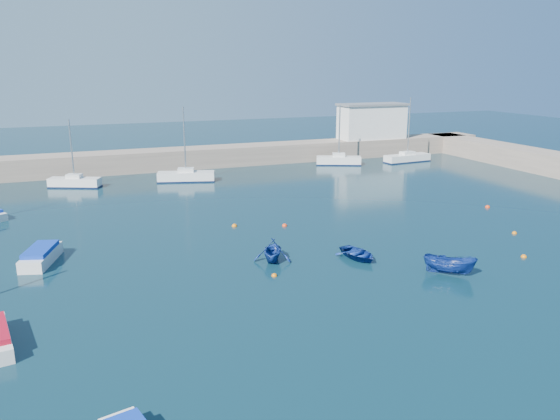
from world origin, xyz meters
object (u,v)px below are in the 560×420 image
object	(u,v)px
sailboat_7	(339,160)
dinghy_center	(358,254)
dinghy_left	(273,250)
harbor_office	(372,122)
sailboat_6	(186,176)
motorboat_1	(41,256)
dinghy_right	(450,265)
sailboat_5	(75,182)
sailboat_8	(407,158)

from	to	relation	value
sailboat_7	dinghy_center	bearing A→B (deg)	178.39
dinghy_left	harbor_office	bearing A→B (deg)	78.30
sailboat_6	dinghy_left	xyz separation A→B (m)	(-0.15, -29.60, 0.17)
sailboat_6	motorboat_1	bearing A→B (deg)	163.09
harbor_office	motorboat_1	bearing A→B (deg)	-144.23
dinghy_right	harbor_office	bearing A→B (deg)	18.15
sailboat_5	sailboat_8	size ratio (longest dim) A/B	0.84
sailboat_6	dinghy_center	bearing A→B (deg)	-154.09
sailboat_7	dinghy_right	xyz separation A→B (m)	(-12.43, -39.75, 0.00)
sailboat_5	sailboat_8	xyz separation A→B (m)	(44.93, 0.63, -0.01)
motorboat_1	dinghy_right	size ratio (longest dim) A/B	1.43
motorboat_1	dinghy_center	distance (m)	22.24
harbor_office	sailboat_8	xyz separation A→B (m)	(1.88, -7.04, -4.51)
motorboat_1	dinghy_left	xyz separation A→B (m)	(15.15, -5.58, 0.28)
sailboat_6	sailboat_7	size ratio (longest dim) A/B	1.07
dinghy_right	sailboat_6	bearing A→B (deg)	57.91
sailboat_6	sailboat_8	world-z (taller)	sailboat_8
harbor_office	sailboat_7	distance (m)	11.01
dinghy_left	sailboat_6	bearing A→B (deg)	116.50
motorboat_1	sailboat_8	bearing A→B (deg)	45.59
motorboat_1	dinghy_right	bearing A→B (deg)	-9.04
sailboat_6	motorboat_1	distance (m)	28.47
sailboat_6	dinghy_left	size ratio (longest dim) A/B	2.88
harbor_office	motorboat_1	xyz separation A→B (m)	(-45.90, -33.07, -4.57)
sailboat_7	dinghy_left	size ratio (longest dim) A/B	2.69
harbor_office	sailboat_6	bearing A→B (deg)	-163.51
sailboat_5	sailboat_6	bearing A→B (deg)	-72.05
dinghy_left	dinghy_right	size ratio (longest dim) A/B	0.90
motorboat_1	dinghy_center	world-z (taller)	motorboat_1
dinghy_center	dinghy_left	xyz separation A→B (m)	(-5.86, 1.72, 0.46)
motorboat_1	dinghy_right	world-z (taller)	dinghy_right
motorboat_1	dinghy_center	bearing A→B (deg)	-2.17
harbor_office	sailboat_7	size ratio (longest dim) A/B	1.22
sailboat_5	dinghy_left	world-z (taller)	sailboat_5
dinghy_left	dinghy_right	world-z (taller)	dinghy_left
motorboat_1	sailboat_5	bearing A→B (deg)	100.60
dinghy_right	dinghy_center	bearing A→B (deg)	82.22
motorboat_1	dinghy_left	distance (m)	16.15
dinghy_right	motorboat_1	bearing A→B (deg)	106.81
sailboat_6	harbor_office	bearing A→B (deg)	-57.92
harbor_office	sailboat_8	world-z (taller)	sailboat_8
harbor_office	sailboat_7	bearing A→B (deg)	-146.53
sailboat_5	dinghy_center	world-z (taller)	sailboat_5
sailboat_5	sailboat_6	xyz separation A→B (m)	(12.45, -1.39, 0.04)
sailboat_7	dinghy_right	size ratio (longest dim) A/B	2.41
sailboat_6	dinghy_right	bearing A→B (deg)	-149.35
sailboat_8	dinghy_right	size ratio (longest dim) A/B	2.68
sailboat_5	dinghy_left	distance (m)	33.34
sailboat_7	dinghy_center	size ratio (longest dim) A/B	2.45
sailboat_6	sailboat_8	size ratio (longest dim) A/B	0.97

